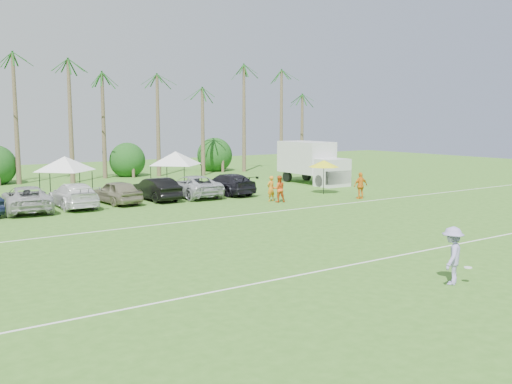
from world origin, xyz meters
TOP-DOWN VIEW (x-y plane):
  - ground at (0.00, 0.00)m, footprint 120.00×120.00m
  - field_lines at (0.00, 8.00)m, footprint 80.00×12.10m
  - palm_tree_4 at (-4.00, 38.00)m, footprint 2.40×2.40m
  - palm_tree_5 at (0.00, 38.00)m, footprint 2.40×2.40m
  - palm_tree_6 at (4.00, 38.00)m, footprint 2.40×2.40m
  - palm_tree_7 at (8.00, 38.00)m, footprint 2.40×2.40m
  - palm_tree_8 at (13.00, 38.00)m, footprint 2.40×2.40m
  - palm_tree_9 at (18.00, 38.00)m, footprint 2.40×2.40m
  - palm_tree_10 at (23.00, 38.00)m, footprint 2.40×2.40m
  - palm_tree_11 at (27.00, 38.00)m, footprint 2.40×2.40m
  - bush_tree_2 at (6.00, 39.00)m, footprint 4.00×4.00m
  - bush_tree_3 at (16.00, 39.00)m, footprint 4.00×4.00m
  - sideline_player_a at (7.70, 17.75)m, footprint 0.69×0.52m
  - sideline_player_b at (7.87, 17.05)m, footprint 1.08×0.97m
  - sideline_player_c at (13.60, 15.11)m, footprint 1.16×0.63m
  - box_truck at (17.05, 24.53)m, footprint 2.83×7.07m
  - canopy_tent_left at (-3.70, 26.41)m, footprint 4.36×4.36m
  - canopy_tent_right at (4.68, 26.16)m, footprint 4.50×4.50m
  - market_umbrella at (13.12, 18.51)m, footprint 2.29×2.29m
  - frisbee_player at (1.26, -1.78)m, footprint 1.48×1.26m
  - parked_car_2 at (-7.17, 22.57)m, footprint 3.26×5.91m
  - parked_car_3 at (-4.32, 22.59)m, footprint 2.30×5.43m
  - parked_car_4 at (-1.47, 22.59)m, footprint 2.35×4.77m
  - parked_car_5 at (1.38, 22.63)m, footprint 1.86×4.82m
  - parked_car_6 at (4.23, 22.66)m, footprint 2.68×5.67m
  - parked_car_7 at (7.08, 22.46)m, footprint 2.41×5.48m

SIDE VIEW (x-z plane):
  - ground at x=0.00m, z-range 0.00..0.00m
  - field_lines at x=0.00m, z-range 0.00..0.01m
  - parked_car_2 at x=-7.17m, z-range 0.00..1.56m
  - parked_car_3 at x=-4.32m, z-range 0.00..1.56m
  - parked_car_4 at x=-1.47m, z-range 0.00..1.56m
  - parked_car_5 at x=1.38m, z-range 0.00..1.56m
  - parked_car_6 at x=4.23m, z-range 0.00..1.56m
  - parked_car_7 at x=7.08m, z-range 0.00..1.56m
  - sideline_player_a at x=7.70m, z-range 0.00..1.74m
  - sideline_player_b at x=7.87m, z-range 0.00..1.81m
  - sideline_player_c at x=13.60m, z-range 0.00..1.88m
  - frisbee_player at x=1.26m, z-range 0.00..1.99m
  - bush_tree_2 at x=6.00m, z-range -0.20..3.80m
  - bush_tree_3 at x=16.00m, z-range -0.20..3.80m
  - box_truck at x=17.05m, z-range 0.13..3.75m
  - market_umbrella at x=13.12m, z-range 1.01..3.57m
  - canopy_tent_left at x=-3.70m, z-range 1.26..4.80m
  - canopy_tent_right at x=4.68m, z-range 1.30..4.95m
  - palm_tree_4 at x=-4.00m, z-range 3.03..11.93m
  - palm_tree_8 at x=13.00m, z-range 3.03..11.93m
  - palm_tree_5 at x=0.00m, z-range 3.40..13.30m
  - palm_tree_9 at x=18.00m, z-range 3.40..13.30m
  - palm_tree_6 at x=4.00m, z-range 3.76..14.66m
  - palm_tree_10 at x=23.00m, z-range 3.76..14.66m
  - palm_tree_7 at x=8.00m, z-range 4.11..16.01m
  - palm_tree_11 at x=27.00m, z-range 4.11..16.01m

